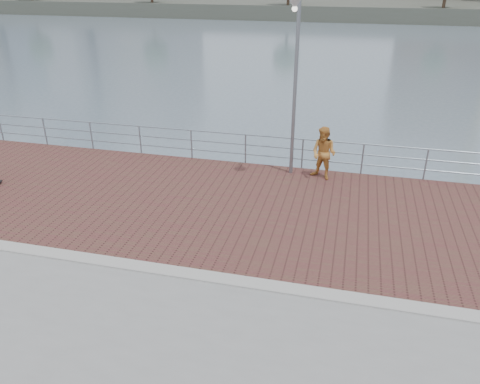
# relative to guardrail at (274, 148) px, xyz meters

# --- Properties ---
(water) EXTENTS (400.00, 400.00, 0.00)m
(water) POSITION_rel_guardrail_xyz_m (-0.00, -7.00, -2.69)
(water) COLOR slate
(water) RESTS_ON ground
(brick_lane) EXTENTS (40.00, 6.80, 0.02)m
(brick_lane) POSITION_rel_guardrail_xyz_m (-0.00, -3.40, -0.68)
(brick_lane) COLOR brown
(brick_lane) RESTS_ON seawall
(curb) EXTENTS (40.00, 0.40, 0.06)m
(curb) POSITION_rel_guardrail_xyz_m (-0.00, -7.00, -0.66)
(curb) COLOR #B7B5AD
(curb) RESTS_ON seawall
(guardrail) EXTENTS (39.06, 0.06, 1.13)m
(guardrail) POSITION_rel_guardrail_xyz_m (0.00, 0.00, 0.00)
(guardrail) COLOR #8C9EA8
(guardrail) RESTS_ON brick_lane
(street_lamp) EXTENTS (0.44, 1.29, 6.06)m
(street_lamp) POSITION_rel_guardrail_xyz_m (0.71, -0.94, 3.62)
(street_lamp) COLOR gray
(street_lamp) RESTS_ON brick_lane
(bystander) EXTENTS (1.07, 0.98, 1.78)m
(bystander) POSITION_rel_guardrail_xyz_m (1.80, -0.70, 0.22)
(bystander) COLOR gold
(bystander) RESTS_ON brick_lane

